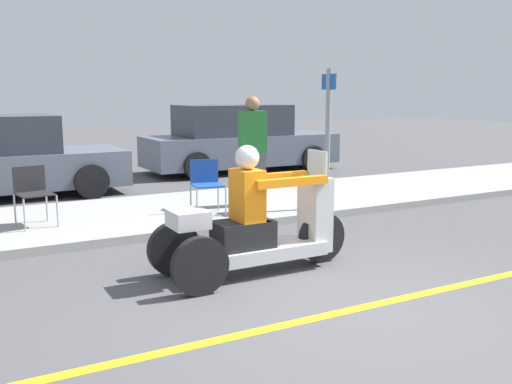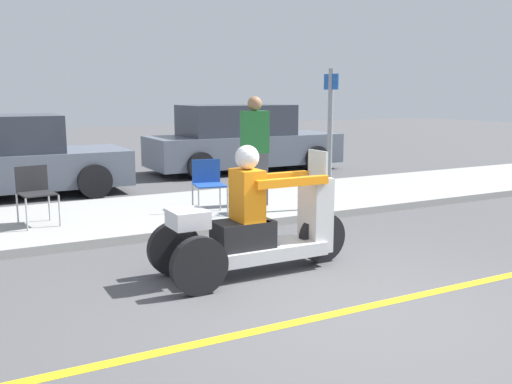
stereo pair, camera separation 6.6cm
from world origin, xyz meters
name	(u,v)px [view 1 (the left image)]	position (x,y,z in m)	size (l,w,h in m)	color
ground_plane	(347,311)	(0.00, 0.00, 0.00)	(60.00, 60.00, 0.00)	#4C4C4F
lane_stripe	(330,315)	(-0.18, 0.00, 0.00)	(24.00, 0.12, 0.01)	gold
sidewalk_strip	(170,212)	(0.00, 4.60, 0.06)	(28.00, 2.80, 0.12)	#9E9E99
motorcycle_trike	(257,228)	(-0.17, 1.38, 0.50)	(2.27, 0.81, 1.41)	black
spectator_near_curb	(252,153)	(1.32, 4.25, 0.98)	(0.46, 0.31, 1.78)	#515156
folding_chair_curbside	(206,181)	(0.39, 4.02, 0.62)	(0.53, 0.53, 0.82)	#A5A8AD
folding_chair_set_back	(32,189)	(-2.05, 4.45, 0.62)	(0.53, 0.53, 0.82)	#A5A8AD
parked_car_lot_right	(238,140)	(3.38, 8.82, 0.77)	(4.84, 1.93, 1.66)	slate
street_sign	(328,133)	(2.24, 3.45, 1.32)	(0.08, 0.36, 2.20)	gray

